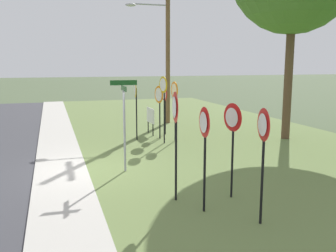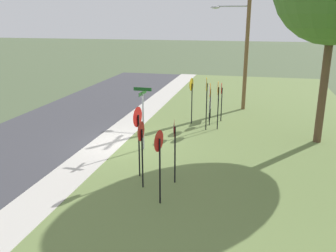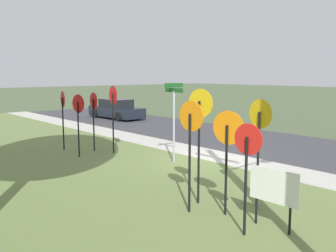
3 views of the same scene
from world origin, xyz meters
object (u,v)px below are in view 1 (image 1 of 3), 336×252
stop_sign_far_right (159,101)px  yield_sign_near_left (204,135)px  yield_sign_near_right (175,120)px  yield_sign_far_right (232,128)px  utility_pole (165,36)px  stop_sign_far_left (164,95)px  yield_sign_far_left (263,139)px  street_name_post (124,118)px  stop_sign_far_center (165,101)px  stop_sign_near_left (175,98)px  notice_board (150,117)px  stop_sign_near_right (136,98)px

stop_sign_far_right → yield_sign_near_left: yield_sign_near_left is taller
yield_sign_near_right → yield_sign_far_right: size_ratio=1.13×
utility_pole → stop_sign_far_left: bearing=-17.8°
yield_sign_far_right → stop_sign_far_left: bearing=166.5°
yield_sign_far_left → street_name_post: size_ratio=0.87×
utility_pole → stop_sign_far_center: bearing=-17.5°
stop_sign_near_left → yield_sign_near_left: 7.74m
notice_board → yield_sign_far_right: bearing=-3.8°
yield_sign_near_left → stop_sign_far_right: bearing=173.7°
stop_sign_far_left → stop_sign_far_right: stop_sign_far_left is taller
stop_sign_near_left → yield_sign_far_right: stop_sign_near_left is taller
yield_sign_near_left → yield_sign_far_left: size_ratio=0.98×
yield_sign_near_right → utility_pole: bearing=171.7°
yield_sign_far_left → stop_sign_far_left: bearing=-172.5°
street_name_post → stop_sign_near_left: bearing=144.8°
yield_sign_near_left → stop_sign_near_right: bearing=-179.2°
street_name_post → utility_pole: bearing=157.4°
stop_sign_far_right → stop_sign_far_center: bearing=138.9°
stop_sign_near_right → notice_board: bearing=145.4°
yield_sign_far_right → notice_board: size_ratio=1.90×
stop_sign_near_left → stop_sign_far_right: 0.83m
stop_sign_near_left → street_name_post: 4.81m
stop_sign_near_left → notice_board: size_ratio=2.04×
stop_sign_far_right → yield_sign_far_left: bearing=-14.3°
stop_sign_near_right → stop_sign_far_right: stop_sign_near_right is taller
utility_pole → notice_board: bearing=-28.7°
stop_sign_far_left → yield_sign_near_right: 6.60m
yield_sign_far_right → street_name_post: bearing=-157.2°
stop_sign_near_right → yield_sign_near_left: (8.27, -0.32, -0.08)m
stop_sign_far_right → utility_pole: bearing=148.2°
stop_sign_near_right → utility_pole: size_ratio=0.29×
yield_sign_far_right → street_name_post: 3.70m
yield_sign_near_right → notice_board: 8.69m
yield_sign_far_left → notice_board: yield_sign_far_left is taller
yield_sign_far_left → street_name_post: street_name_post is taller
notice_board → stop_sign_far_right: bearing=2.6°
street_name_post → stop_sign_near_right: bearing=165.2°
stop_sign_near_left → utility_pole: 5.73m
yield_sign_near_left → stop_sign_near_left: bearing=169.3°
stop_sign_near_right → yield_sign_far_right: (7.65, 0.69, -0.09)m
utility_pole → yield_sign_near_right: bearing=-16.0°
stop_sign_far_right → yield_sign_far_right: 7.55m
yield_sign_far_right → stop_sign_near_right: bearing=173.9°
notice_board → yield_sign_far_left: bearing=-4.4°
yield_sign_near_left → yield_sign_near_right: yield_sign_near_right is taller
stop_sign_near_right → yield_sign_near_left: bearing=4.9°
yield_sign_far_right → street_name_post: street_name_post is taller
stop_sign_far_left → yield_sign_near_left: 7.36m
stop_sign_near_left → street_name_post: street_name_post is taller
stop_sign_near_left → utility_pole: utility_pole is taller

